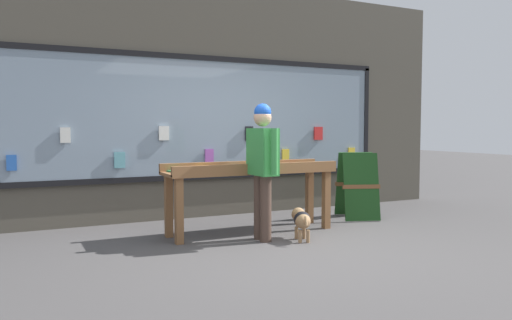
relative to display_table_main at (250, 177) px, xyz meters
name	(u,v)px	position (x,y,z in m)	size (l,w,h in m)	color
ground_plane	(286,248)	(0.00, -0.94, -0.74)	(40.00, 40.00, 0.00)	#474444
shopfront_facade	(208,102)	(-0.05, 1.45, 1.04)	(8.55, 0.29, 3.60)	#4C473D
display_table_main	(250,177)	(0.00, 0.00, 0.00)	(2.30, 0.60, 0.93)	brown
person_browsing	(263,161)	(-0.06, -0.48, 0.24)	(0.23, 0.66, 1.67)	#4C382D
small_dog	(301,220)	(0.37, -0.68, -0.49)	(0.30, 0.54, 0.38)	#99724C
sandwich_board_sign	(357,185)	(1.92, 0.24, -0.23)	(0.72, 0.79, 1.00)	#193F19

